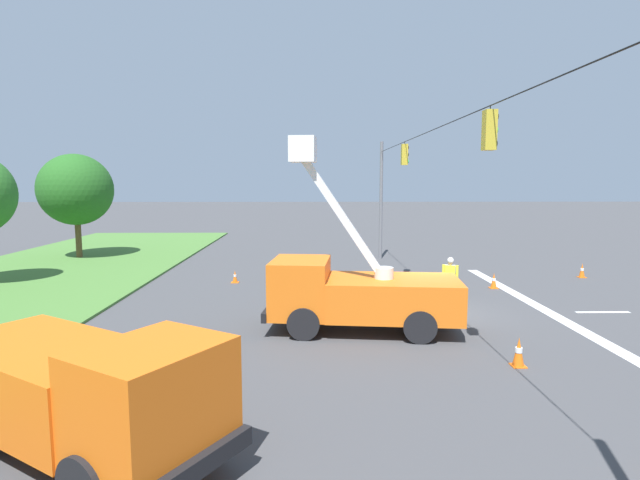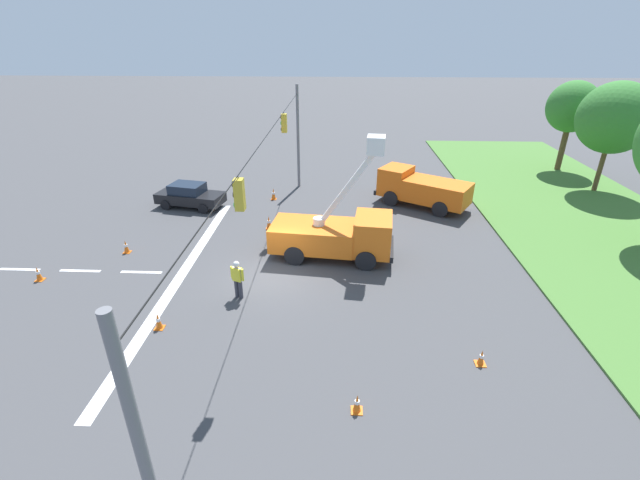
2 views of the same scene
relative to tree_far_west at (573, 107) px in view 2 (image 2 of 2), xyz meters
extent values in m
plane|color=#424244|center=(18.01, -21.07, -5.07)|extent=(200.00, 200.00, 0.00)
cube|color=silver|center=(18.01, -25.50, -5.07)|extent=(17.60, 0.50, 0.01)
cube|color=silver|center=(18.01, -27.50, -5.07)|extent=(0.20, 2.00, 0.01)
cube|color=silver|center=(18.01, -30.50, -5.07)|extent=(0.20, 2.00, 0.01)
cube|color=silver|center=(18.01, -33.50, -5.07)|extent=(0.20, 2.00, 0.01)
cylinder|color=slate|center=(5.01, -21.07, -1.47)|extent=(0.20, 0.20, 7.20)
cylinder|color=black|center=(18.01, -21.07, 1.53)|extent=(26.00, 0.03, 0.03)
cylinder|color=black|center=(12.47, -21.07, 1.48)|extent=(0.02, 0.02, 0.10)
cube|color=gold|center=(12.47, -21.07, 0.95)|extent=(0.32, 0.28, 0.96)
cylinder|color=black|center=(12.47, -21.23, 1.27)|extent=(0.16, 0.05, 0.16)
cylinder|color=green|center=(12.47, -21.23, 0.95)|extent=(0.16, 0.05, 0.16)
cylinder|color=black|center=(12.47, -21.23, 0.63)|extent=(0.16, 0.05, 0.16)
cylinder|color=black|center=(23.51, -21.07, 1.48)|extent=(0.02, 0.02, 0.10)
cube|color=gold|center=(23.51, -21.07, 0.95)|extent=(0.32, 0.28, 0.96)
cylinder|color=black|center=(23.51, -21.23, 1.27)|extent=(0.16, 0.05, 0.16)
cylinder|color=black|center=(23.51, -21.23, 0.95)|extent=(0.16, 0.05, 0.16)
cylinder|color=green|center=(23.51, -21.23, 0.63)|extent=(0.16, 0.05, 0.16)
cylinder|color=brown|center=(0.00, 0.00, -3.32)|extent=(0.45, 0.45, 3.49)
ellipsoid|color=#33752D|center=(0.00, 0.00, 0.04)|extent=(3.81, 3.85, 3.92)
cylinder|color=brown|center=(5.21, 0.27, -3.50)|extent=(0.33, 0.33, 3.15)
ellipsoid|color=#33752D|center=(5.21, 0.27, 0.11)|extent=(4.79, 4.75, 4.73)
cube|color=orange|center=(15.84, -19.37, -3.96)|extent=(2.94, 4.42, 1.21)
cube|color=orange|center=(16.17, -16.40, -3.68)|extent=(2.58, 2.04, 1.79)
cube|color=#1E2838|center=(16.23, -15.78, -3.37)|extent=(2.12, 0.33, 0.80)
cube|color=black|center=(16.27, -15.44, -4.42)|extent=(2.50, 0.43, 0.30)
cylinder|color=black|center=(15.00, -16.51, -4.57)|extent=(0.39, 1.02, 1.00)
cylinder|color=black|center=(17.28, -16.77, -4.57)|extent=(0.39, 1.02, 1.00)
cylinder|color=black|center=(14.61, -19.98, -4.57)|extent=(0.39, 1.02, 1.00)
cylinder|color=black|center=(16.90, -20.23, -4.57)|extent=(0.39, 1.02, 1.00)
cylinder|color=silver|center=(15.87, -19.07, -3.18)|extent=(0.60, 0.60, 0.36)
cube|color=white|center=(16.01, -17.78, -1.44)|extent=(0.54, 2.80, 3.96)
cube|color=white|center=(16.16, -16.50, 0.72)|extent=(0.98, 0.89, 0.80)
cube|color=orange|center=(9.18, -11.88, -3.90)|extent=(4.05, 4.61, 1.35)
cube|color=orange|center=(7.65, -14.31, -3.66)|extent=(2.75, 2.61, 1.82)
cube|color=#1E2838|center=(7.33, -14.82, -3.34)|extent=(1.67, 1.10, 0.82)
cube|color=black|center=(7.15, -15.11, -4.42)|extent=(1.99, 1.34, 0.30)
cylinder|color=black|center=(8.65, -14.67, -4.57)|extent=(0.77, 1.00, 1.00)
cylinder|color=black|center=(6.90, -13.56, -4.57)|extent=(0.77, 1.00, 1.00)
cylinder|color=black|center=(10.44, -11.82, -4.57)|extent=(0.77, 1.00, 1.00)
cylinder|color=black|center=(8.69, -10.71, -4.57)|extent=(0.77, 1.00, 1.00)
cube|color=black|center=(9.48, -27.76, -4.43)|extent=(2.59, 4.57, 0.64)
cube|color=#192333|center=(9.45, -27.91, -3.81)|extent=(1.88, 2.32, 0.60)
cylinder|color=black|center=(8.91, -26.28, -4.75)|extent=(0.32, 0.67, 0.64)
cylinder|color=black|center=(10.60, -26.63, -4.75)|extent=(0.32, 0.67, 0.64)
cylinder|color=black|center=(8.37, -28.90, -4.75)|extent=(0.32, 0.67, 0.64)
cylinder|color=black|center=(10.06, -29.24, -4.75)|extent=(0.32, 0.67, 0.64)
cylinder|color=#383842|center=(19.96, -22.25, -4.65)|extent=(0.18, 0.18, 0.85)
cylinder|color=#383842|center=(19.88, -22.43, -4.65)|extent=(0.18, 0.18, 0.85)
cube|color=yellow|center=(19.92, -22.34, -3.92)|extent=(0.38, 0.46, 0.60)
cube|color=silver|center=(19.92, -22.34, -3.92)|extent=(0.24, 0.42, 0.62)
cylinder|color=yellow|center=(20.03, -22.09, -3.89)|extent=(0.11, 0.11, 0.55)
cylinder|color=yellow|center=(19.82, -22.59, -3.89)|extent=(0.11, 0.11, 0.55)
sphere|color=tan|center=(19.92, -22.34, -3.49)|extent=(0.22, 0.22, 0.22)
sphere|color=white|center=(19.92, -22.34, -3.43)|extent=(0.26, 0.26, 0.26)
cube|color=orange|center=(22.20, -24.98, -5.06)|extent=(0.36, 0.36, 0.03)
cone|color=orange|center=(22.20, -24.98, -4.71)|extent=(0.27, 0.27, 0.67)
cylinder|color=white|center=(22.20, -24.98, -4.67)|extent=(0.17, 0.17, 0.12)
cube|color=orange|center=(7.86, -22.57, -5.06)|extent=(0.36, 0.36, 0.03)
cone|color=orange|center=(7.86, -22.57, -4.66)|extent=(0.30, 0.30, 0.76)
cylinder|color=white|center=(7.86, -22.57, -4.62)|extent=(0.19, 0.19, 0.14)
cube|color=orange|center=(16.04, -29.08, -5.06)|extent=(0.36, 0.36, 0.03)
cone|color=orange|center=(16.04, -29.08, -4.70)|extent=(0.27, 0.27, 0.67)
cylinder|color=white|center=(16.04, -29.08, -4.67)|extent=(0.17, 0.17, 0.12)
cube|color=orange|center=(23.67, -13.13, -5.06)|extent=(0.36, 0.36, 0.03)
cone|color=orange|center=(23.67, -13.13, -4.76)|extent=(0.23, 0.23, 0.57)
cylinder|color=white|center=(23.67, -13.13, -4.73)|extent=(0.14, 0.14, 0.10)
cube|color=orange|center=(25.90, -17.46, -5.06)|extent=(0.36, 0.36, 0.03)
cone|color=orange|center=(25.90, -17.46, -4.73)|extent=(0.25, 0.25, 0.61)
cylinder|color=white|center=(25.90, -17.46, -4.70)|extent=(0.15, 0.15, 0.11)
cube|color=orange|center=(18.94, -31.87, -5.06)|extent=(0.36, 0.36, 0.03)
cone|color=orange|center=(18.94, -31.87, -4.71)|extent=(0.27, 0.27, 0.67)
cylinder|color=white|center=(18.94, -31.87, -4.67)|extent=(0.17, 0.17, 0.12)
cube|color=orange|center=(12.70, -22.14, -5.06)|extent=(0.36, 0.36, 0.03)
cone|color=orange|center=(12.70, -22.14, -4.67)|extent=(0.30, 0.30, 0.74)
cylinder|color=white|center=(12.70, -22.14, -4.63)|extent=(0.18, 0.18, 0.13)
camera|label=1|loc=(0.29, -16.75, -0.28)|focal=28.00mm
camera|label=2|loc=(35.32, -18.16, 5.27)|focal=24.00mm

